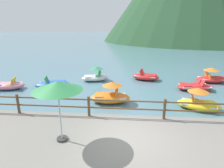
% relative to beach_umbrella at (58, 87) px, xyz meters
% --- Properties ---
extents(ground_plane, '(200.00, 200.00, 0.00)m').
position_rel_beach_umbrella_xyz_m(ground_plane, '(2.29, 40.42, -2.45)').
color(ground_plane, slate).
extents(dock_railing, '(23.92, 0.12, 0.95)m').
position_rel_beach_umbrella_xyz_m(dock_railing, '(2.29, 1.97, -1.47)').
color(dock_railing, brown).
rests_on(dock_railing, promenade_dock).
extents(beach_umbrella, '(1.70, 1.70, 2.24)m').
position_rel_beach_umbrella_xyz_m(beach_umbrella, '(0.00, 0.00, 0.00)').
color(beach_umbrella, '#B2B2B7').
rests_on(beach_umbrella, promenade_dock).
extents(pedal_boat_0, '(2.52, 1.77, 1.21)m').
position_rel_beach_umbrella_xyz_m(pedal_boat_0, '(-0.36, 9.13, -2.05)').
color(pedal_boat_0, white).
rests_on(pedal_boat_0, ground).
extents(pedal_boat_1, '(2.67, 1.57, 0.82)m').
position_rel_beach_umbrella_xyz_m(pedal_boat_1, '(7.13, 7.37, -2.20)').
color(pedal_boat_1, red).
rests_on(pedal_boat_1, ground).
extents(pedal_boat_2, '(2.45, 1.45, 1.28)m').
position_rel_beach_umbrella_xyz_m(pedal_boat_2, '(1.33, 4.58, -2.02)').
color(pedal_boat_2, orange).
rests_on(pedal_boat_2, ground).
extents(pedal_boat_3, '(2.56, 1.93, 0.88)m').
position_rel_beach_umbrella_xyz_m(pedal_boat_3, '(3.87, 9.78, -2.16)').
color(pedal_boat_3, red).
rests_on(pedal_boat_3, ground).
extents(pedal_boat_4, '(2.68, 1.77, 0.89)m').
position_rel_beach_umbrella_xyz_m(pedal_boat_4, '(-3.16, 6.88, -2.15)').
color(pedal_boat_4, blue).
rests_on(pedal_boat_4, ground).
extents(pedal_boat_5, '(2.51, 1.78, 1.21)m').
position_rel_beach_umbrella_xyz_m(pedal_boat_5, '(6.26, 4.08, -2.05)').
color(pedal_boat_5, yellow).
rests_on(pedal_boat_5, ground).
extents(pedal_boat_6, '(2.33, 1.62, 0.86)m').
position_rel_beach_umbrella_xyz_m(pedal_boat_6, '(-6.23, 6.40, -2.16)').
color(pedal_boat_6, pink).
rests_on(pedal_boat_6, ground).
extents(pedal_boat_7, '(2.50, 1.41, 1.20)m').
position_rel_beach_umbrella_xyz_m(pedal_boat_7, '(9.16, 9.52, -2.06)').
color(pedal_boat_7, red).
rests_on(pedal_boat_7, ground).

